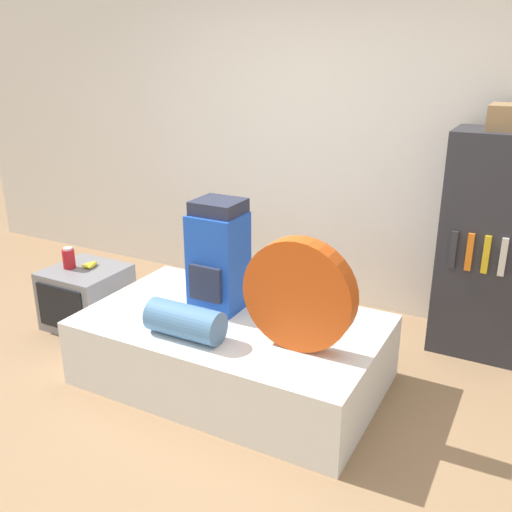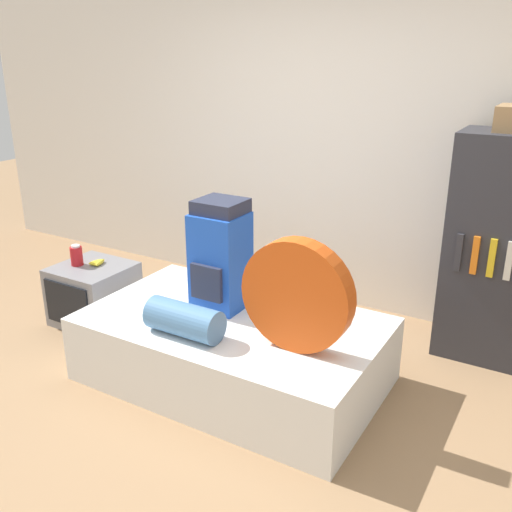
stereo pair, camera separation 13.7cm
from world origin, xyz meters
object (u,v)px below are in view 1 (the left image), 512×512
(backpack, at_px, (218,257))
(canister, at_px, (69,258))
(tent_bag, at_px, (299,295))
(bookshelf, at_px, (490,246))
(television, at_px, (87,297))
(sleeping_roll, at_px, (185,321))

(backpack, bearing_deg, canister, 179.97)
(tent_bag, relative_size, bookshelf, 0.42)
(tent_bag, relative_size, canister, 3.99)
(backpack, distance_m, television, 1.34)
(television, height_order, bookshelf, bookshelf)
(backpack, height_order, television, backpack)
(backpack, xyz_separation_m, sleeping_roll, (0.04, -0.45, -0.25))
(tent_bag, distance_m, bookshelf, 1.55)
(canister, bearing_deg, backpack, -0.03)
(television, bearing_deg, bookshelf, 20.72)
(sleeping_roll, height_order, television, sleeping_roll)
(tent_bag, bearing_deg, backpack, 159.82)
(tent_bag, bearing_deg, bookshelf, 57.73)
(sleeping_roll, bearing_deg, television, 159.22)
(backpack, xyz_separation_m, tent_bag, (0.68, -0.25, -0.03))
(backpack, distance_m, tent_bag, 0.72)
(backpack, distance_m, canister, 1.36)
(tent_bag, bearing_deg, television, 171.65)
(backpack, relative_size, television, 1.31)
(tent_bag, height_order, bookshelf, bookshelf)
(television, distance_m, bookshelf, 2.96)
(sleeping_roll, relative_size, canister, 2.88)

